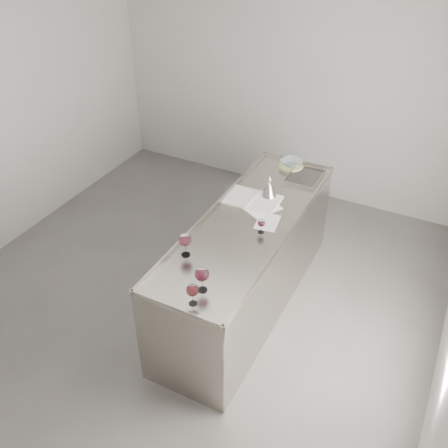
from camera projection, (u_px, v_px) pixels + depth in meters
The scene contains 12 objects.
room_shell at pixel (178, 177), 3.99m from camera, with size 4.54×5.04×2.84m.
counter at pixel (247, 263), 4.56m from camera, with size 0.77×2.42×0.97m.
wine_glass_left at pixel (185, 240), 3.83m from camera, with size 0.10×0.10×0.20m.
wine_glass_middle at pixel (192, 291), 3.40m from camera, with size 0.09×0.09×0.17m.
wine_glass_right at pixel (202, 275), 3.50m from camera, with size 0.10×0.10×0.20m.
wine_glass_small at pixel (261, 223), 4.10m from camera, with size 0.06×0.06×0.13m.
notebook at pixel (253, 199), 4.56m from camera, with size 0.49×0.35×0.02m.
loose_paper_top at pixel (267, 222), 4.27m from camera, with size 0.18×0.26×0.00m, color silver.
loose_paper_under at pixel (263, 208), 4.44m from camera, with size 0.21×0.30×0.00m, color white.
trivet at pixel (291, 166), 5.07m from camera, with size 0.25×0.25×0.02m, color #C5C180.
ceramic_bowl at pixel (291, 162), 5.05m from camera, with size 0.20×0.20×0.05m, color gray.
wine_funnel at pixel (269, 190), 4.57m from camera, with size 0.15×0.15×0.22m.
Camera 1 is at (1.91, -2.91, 3.41)m, focal length 40.00 mm.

